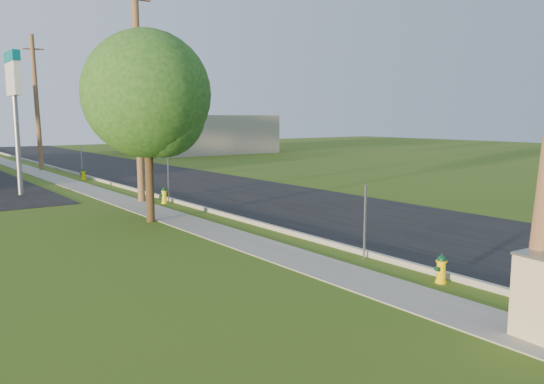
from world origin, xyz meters
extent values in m
plane|color=#3D5917|center=(0.00, 0.00, 0.00)|extent=(140.00, 140.00, 0.00)
cube|color=black|center=(4.50, 10.00, 0.01)|extent=(8.00, 120.00, 0.02)
cube|color=#A3A195|center=(0.50, 10.00, 0.07)|extent=(0.15, 120.00, 0.15)
cube|color=gray|center=(-1.25, 10.00, 0.01)|extent=(1.50, 120.00, 0.03)
cylinder|color=brown|center=(-0.60, 17.00, 4.90)|extent=(0.32, 0.32, 9.80)
cylinder|color=brown|center=(-0.60, 35.00, 4.75)|extent=(0.49, 0.32, 9.50)
cube|color=brown|center=(-0.60, 35.00, 8.50)|extent=(1.40, 0.10, 0.12)
cube|color=gray|center=(0.25, 4.20, 1.00)|extent=(0.05, 0.04, 2.00)
cube|color=gray|center=(0.25, 16.00, 1.00)|extent=(0.05, 0.04, 2.00)
cube|color=gray|center=(0.25, 28.20, 1.00)|extent=(0.05, 0.04, 2.00)
cylinder|color=gray|center=(-4.50, 22.50, 2.50)|extent=(0.24, 0.24, 5.00)
cube|color=silver|center=(-4.50, 22.50, 5.80)|extent=(0.30, 2.00, 2.00)
cube|color=#01636B|center=(-4.50, 22.50, 6.60)|extent=(0.34, 2.04, 0.50)
cube|color=gray|center=(18.00, 45.00, 2.00)|extent=(14.00, 10.00, 4.00)
cylinder|color=#352312|center=(-2.21, 12.41, 1.76)|extent=(0.30, 0.30, 3.52)
sphere|color=#174C14|center=(-2.21, 12.41, 4.58)|extent=(4.51, 4.51, 4.51)
sphere|color=#174C14|center=(-1.81, 12.11, 3.88)|extent=(3.10, 3.10, 3.10)
cylinder|color=#FFCD00|center=(0.09, 1.67, 0.03)|extent=(0.25, 0.25, 0.05)
cylinder|color=#FFCD00|center=(0.09, 1.67, 0.27)|extent=(0.20, 0.20, 0.55)
cylinder|color=#FFCD00|center=(0.09, 1.67, 0.51)|extent=(0.25, 0.25, 0.04)
sphere|color=#08331C|center=(0.09, 1.67, 0.55)|extent=(0.21, 0.21, 0.21)
cylinder|color=#08331C|center=(0.09, 1.67, 0.66)|extent=(0.05, 0.05, 0.05)
cylinder|color=#08331C|center=(0.08, 1.54, 0.35)|extent=(0.11, 0.12, 0.10)
cylinder|color=#08331C|center=(-0.04, 1.68, 0.35)|extent=(0.10, 0.09, 0.08)
cylinder|color=#08331C|center=(0.22, 1.66, 0.35)|extent=(0.10, 0.09, 0.08)
cylinder|color=yellow|center=(-0.01, 15.91, 0.03)|extent=(0.27, 0.27, 0.06)
cylinder|color=yellow|center=(-0.01, 15.91, 0.29)|extent=(0.21, 0.21, 0.58)
cylinder|color=yellow|center=(-0.01, 15.91, 0.54)|extent=(0.27, 0.27, 0.04)
sphere|color=#0D3914|center=(-0.01, 15.91, 0.58)|extent=(0.22, 0.22, 0.22)
cylinder|color=#0D3914|center=(-0.01, 15.91, 0.70)|extent=(0.05, 0.05, 0.06)
cylinder|color=#0D3914|center=(-0.03, 15.78, 0.37)|extent=(0.13, 0.14, 0.11)
cylinder|color=#0D3914|center=(-0.14, 15.94, 0.37)|extent=(0.11, 0.11, 0.09)
cylinder|color=#0D3914|center=(0.13, 15.88, 0.37)|extent=(0.11, 0.11, 0.09)
cylinder|color=#F2D200|center=(-0.06, 27.00, 0.03)|extent=(0.27, 0.27, 0.06)
cylinder|color=#F2D200|center=(-0.06, 27.00, 0.29)|extent=(0.21, 0.21, 0.57)
cylinder|color=#F2D200|center=(-0.06, 27.00, 0.54)|extent=(0.27, 0.27, 0.04)
sphere|color=#093C1E|center=(-0.06, 27.00, 0.57)|extent=(0.22, 0.22, 0.22)
cylinder|color=#093C1E|center=(-0.06, 27.00, 0.69)|extent=(0.05, 0.05, 0.06)
cylinder|color=#093C1E|center=(-0.05, 26.86, 0.36)|extent=(0.11, 0.12, 0.11)
cylinder|color=#093C1E|center=(-0.19, 26.99, 0.36)|extent=(0.10, 0.09, 0.09)
cylinder|color=#093C1E|center=(0.08, 27.00, 0.36)|extent=(0.10, 0.09, 0.09)
cube|color=tan|center=(-1.23, -1.27, 0.73)|extent=(0.69, 0.88, 1.45)
camera|label=1|loc=(-10.04, -5.40, 3.76)|focal=35.00mm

